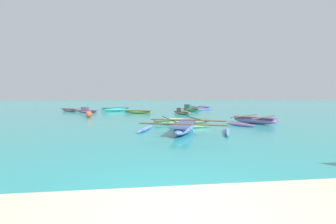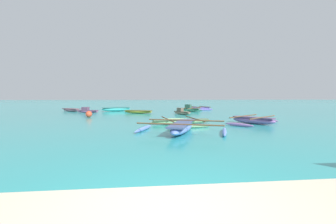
{
  "view_description": "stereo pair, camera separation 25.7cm",
  "coord_description": "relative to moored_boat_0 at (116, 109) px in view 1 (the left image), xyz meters",
  "views": [
    {
      "loc": [
        -0.58,
        -3.12,
        1.82
      ],
      "look_at": [
        2.09,
        19.38,
        0.25
      ],
      "focal_mm": 24.0,
      "sensor_mm": 36.0,
      "label": 1
    },
    {
      "loc": [
        -0.32,
        -3.15,
        1.82
      ],
      "look_at": [
        2.09,
        19.38,
        0.25
      ],
      "focal_mm": 24.0,
      "sensor_mm": 36.0,
      "label": 2
    }
  ],
  "objects": [
    {
      "name": "ground_plane",
      "position": [
        3.73,
        -25.02,
        -0.27
      ],
      "size": [
        240.0,
        240.0,
        0.0
      ],
      "color": "teal"
    },
    {
      "name": "moored_boat_0",
      "position": [
        0.0,
        0.0,
        0.0
      ],
      "size": [
        3.59,
        1.81,
        0.49
      ],
      "rotation": [
        0.0,
        0.0,
        0.33
      ],
      "color": "#35B3AF",
      "rests_on": "ground_plane"
    },
    {
      "name": "moored_boat_1",
      "position": [
        2.79,
        -3.83,
        -0.08
      ],
      "size": [
        3.21,
        1.9,
        0.34
      ],
      "rotation": [
        0.0,
        0.0,
        -0.41
      ],
      "color": "olive",
      "rests_on": "ground_plane"
    },
    {
      "name": "moored_boat_2",
      "position": [
        7.19,
        -5.84,
        -0.03
      ],
      "size": [
        1.61,
        2.18,
        0.67
      ],
      "rotation": [
        0.0,
        0.0,
        -1.01
      ],
      "color": "tan",
      "rests_on": "ground_plane"
    },
    {
      "name": "moored_boat_3",
      "position": [
        -5.42,
        0.28,
        -0.07
      ],
      "size": [
        2.81,
        2.44,
        0.36
      ],
      "rotation": [
        0.0,
        0.0,
        -0.66
      ],
      "color": "#A6697D",
      "rests_on": "ground_plane"
    },
    {
      "name": "moored_boat_4",
      "position": [
        5.34,
        -16.92,
        -0.01
      ],
      "size": [
        4.98,
        4.18,
        0.54
      ],
      "rotation": [
        0.0,
        0.0,
        1.22
      ],
      "color": "#6786D8",
      "rests_on": "ground_plane"
    },
    {
      "name": "moored_boat_5",
      "position": [
        11.23,
        2.52,
        -0.07
      ],
      "size": [
        3.18,
        3.87,
        0.42
      ],
      "rotation": [
        0.0,
        0.0,
        0.24
      ],
      "color": "#6D58BA",
      "rests_on": "ground_plane"
    },
    {
      "name": "moored_boat_6",
      "position": [
        10.64,
        -13.97,
        -0.03
      ],
      "size": [
        4.27,
        3.91,
        0.51
      ],
      "rotation": [
        0.0,
        0.0,
        -0.91
      ],
      "color": "#996CB2",
      "rests_on": "ground_plane"
    },
    {
      "name": "moored_boat_7",
      "position": [
        8.95,
        -1.51,
        0.01
      ],
      "size": [
        3.51,
        3.67,
        0.85
      ],
      "rotation": [
        0.0,
        0.0,
        -0.73
      ],
      "color": "#458D6F",
      "rests_on": "ground_plane"
    },
    {
      "name": "moored_boat_8",
      "position": [
        5.84,
        -13.58,
        -0.1
      ],
      "size": [
        4.12,
        4.32,
        0.37
      ],
      "rotation": [
        0.0,
        0.0,
        0.11
      ],
      "color": "#91C287",
      "rests_on": "ground_plane"
    },
    {
      "name": "moored_boat_9",
      "position": [
        -2.88,
        -2.33,
        -0.04
      ],
      "size": [
        2.57,
        1.39,
        0.63
      ],
      "rotation": [
        0.0,
        0.0,
        -0.33
      ],
      "color": "#975D8B",
      "rests_on": "ground_plane"
    },
    {
      "name": "mooring_buoy_0",
      "position": [
        -1.41,
        -7.98,
        0.01
      ],
      "size": [
        0.56,
        0.56,
        0.56
      ],
      "color": "#E54C2D",
      "rests_on": "ground_plane"
    }
  ]
}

